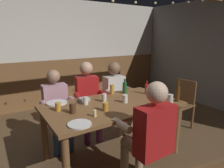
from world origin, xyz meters
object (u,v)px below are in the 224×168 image
at_px(pint_glass_1, 125,99).
at_px(pint_glass_2, 112,89).
at_px(pint_glass_8, 73,108).
at_px(plate_0, 80,124).
at_px(person_3, 150,132).
at_px(pint_glass_7, 58,107).
at_px(pint_glass_5, 170,99).
at_px(chair_empty_near_left, 181,102).
at_px(bottle_1, 178,93).
at_px(pint_glass_0, 105,107).
at_px(pint_glass_6, 159,102).
at_px(table_candle, 95,113).
at_px(pint_glass_3, 104,98).
at_px(bottle_0, 147,89).
at_px(bottle_2, 125,87).
at_px(person_1, 88,97).
at_px(plate_1, 57,103).
at_px(condiment_caddy, 84,99).
at_px(dining_table, 113,111).
at_px(person_2, 116,93).
at_px(person_0, 57,106).
at_px(pint_glass_4, 85,101).

height_order(pint_glass_1, pint_glass_2, pint_glass_2).
bearing_deg(pint_glass_8, plate_0, -100.50).
xyz_separation_m(person_3, pint_glass_7, (-0.69, 0.86, 0.15)).
relative_size(pint_glass_2, pint_glass_5, 1.21).
height_order(chair_empty_near_left, bottle_1, bottle_1).
bearing_deg(pint_glass_0, person_3, -69.30).
relative_size(pint_glass_6, pint_glass_7, 1.00).
bearing_deg(pint_glass_1, chair_empty_near_left, 7.36).
distance_m(table_candle, pint_glass_5, 1.08).
distance_m(bottle_1, pint_glass_3, 1.01).
relative_size(bottle_0, bottle_2, 0.90).
relative_size(pint_glass_1, pint_glass_5, 0.91).
xyz_separation_m(person_1, pint_glass_1, (0.18, -0.78, 0.14)).
height_order(person_3, plate_1, person_3).
bearing_deg(condiment_caddy, plate_1, 162.58).
distance_m(plate_0, pint_glass_7, 0.51).
xyz_separation_m(pint_glass_2, pint_glass_6, (0.22, -0.79, -0.02)).
height_order(bottle_2, pint_glass_5, bottle_2).
xyz_separation_m(dining_table, pint_glass_0, (-0.21, -0.17, 0.15)).
distance_m(person_2, pint_glass_0, 1.17).
relative_size(bottle_1, pint_glass_6, 2.87).
xyz_separation_m(table_candle, pint_glass_8, (-0.17, 0.23, 0.02)).
relative_size(table_candle, pint_glass_0, 0.76).
bearing_deg(pint_glass_1, pint_glass_5, -34.32).
bearing_deg(person_0, pint_glass_7, 77.82).
height_order(dining_table, pint_glass_0, pint_glass_0).
xyz_separation_m(person_0, person_2, (1.08, 0.01, 0.03)).
bearing_deg(pint_glass_5, pint_glass_6, -179.33).
relative_size(plate_0, pint_glass_3, 2.20).
relative_size(table_candle, pint_glass_1, 0.73).
bearing_deg(bottle_0, pint_glass_1, -163.14).
bearing_deg(pint_glass_6, condiment_caddy, 136.55).
height_order(condiment_caddy, pint_glass_1, pint_glass_1).
xyz_separation_m(bottle_1, pint_glass_8, (-1.38, 0.36, -0.05)).
distance_m(person_0, bottle_1, 1.76).
bearing_deg(dining_table, person_3, -90.05).
bearing_deg(pint_glass_0, bottle_0, 17.28).
relative_size(person_1, pint_glass_8, 10.16).
bearing_deg(bottle_0, pint_glass_2, 147.95).
relative_size(person_0, pint_glass_2, 8.04).
distance_m(dining_table, plate_0, 0.74).
bearing_deg(person_1, pint_glass_5, 132.14).
relative_size(chair_empty_near_left, pint_glass_0, 8.40).
bearing_deg(pint_glass_8, pint_glass_4, 37.65).
bearing_deg(dining_table, bottle_2, 37.49).
relative_size(pint_glass_3, pint_glass_7, 1.10).
bearing_deg(bottle_1, plate_1, 150.62).
bearing_deg(pint_glass_5, bottle_0, 86.68).
height_order(dining_table, pint_glass_7, pint_glass_7).
bearing_deg(pint_glass_7, dining_table, -11.23).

